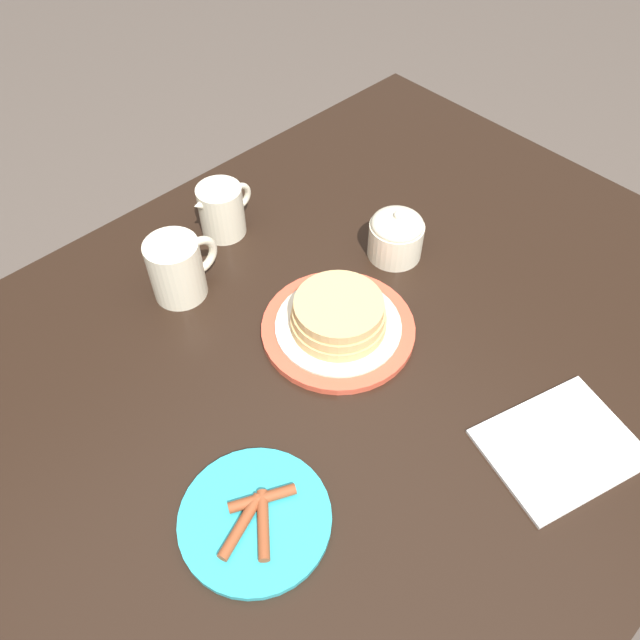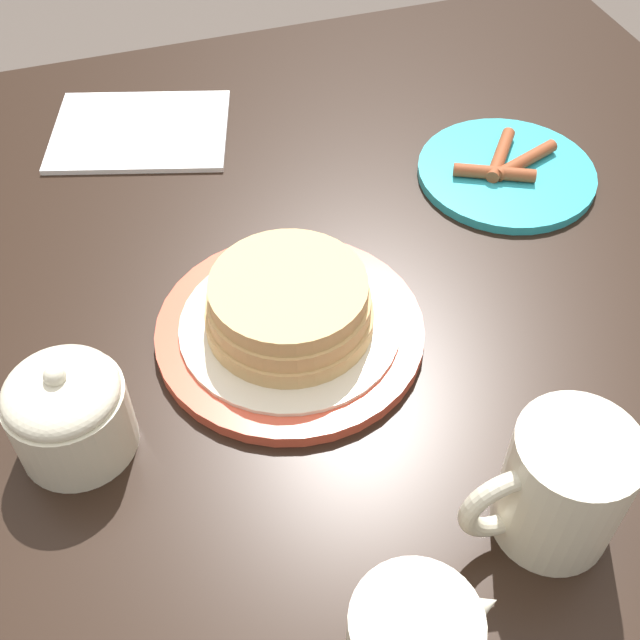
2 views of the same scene
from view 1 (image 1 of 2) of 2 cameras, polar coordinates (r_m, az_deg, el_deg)
The scene contains 8 objects.
ground_plane at distance 1.63m, azimuth 2.72°, elevation -18.28°, with size 8.00×8.00×0.00m, color #51473F.
dining_table at distance 1.06m, azimuth 3.98°, elevation -5.32°, with size 1.23×0.99×0.76m.
pancake_plate at distance 0.94m, azimuth 1.69°, elevation -0.04°, with size 0.24×0.24×0.07m.
side_plate_bacon at distance 0.80m, azimuth -5.96°, elevation -17.61°, with size 0.19×0.19×0.02m.
coffee_mug at distance 1.00m, azimuth -12.87°, elevation 4.69°, with size 0.12×0.09×0.10m.
creamer_pitcher at distance 1.10m, azimuth -9.03°, elevation 9.93°, with size 0.12×0.08×0.10m.
sugar_bowl at distance 1.06m, azimuth 6.97°, elevation 7.73°, with size 0.09×0.09×0.09m.
napkin at distance 0.90m, azimuth 21.10°, elevation -10.73°, with size 0.23×0.20×0.01m.
Camera 1 is at (-0.47, -0.39, 1.51)m, focal length 35.00 mm.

